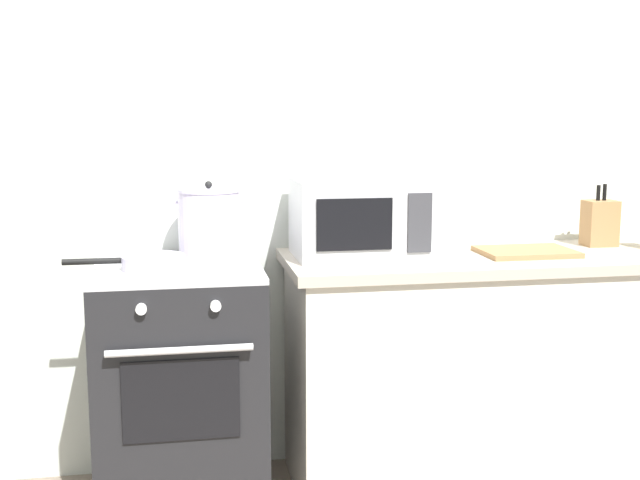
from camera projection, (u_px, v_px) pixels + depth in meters
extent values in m
cube|color=silver|center=(334.00, 166.00, 3.33)|extent=(4.40, 0.10, 2.50)
cube|color=beige|center=(496.00, 372.00, 3.22)|extent=(1.64, 0.56, 0.88)
cube|color=#ADA393|center=(500.00, 259.00, 3.15)|extent=(1.70, 0.60, 0.04)
cube|color=black|center=(181.00, 390.00, 2.98)|extent=(0.60, 0.60, 0.90)
cube|color=#B7B7BC|center=(178.00, 268.00, 2.91)|extent=(0.60, 0.60, 0.02)
cube|color=black|center=(181.00, 400.00, 2.68)|extent=(0.39, 0.01, 0.28)
cylinder|color=silver|center=(180.00, 350.00, 2.62)|extent=(0.48, 0.02, 0.02)
cylinder|color=silver|center=(141.00, 309.00, 2.60)|extent=(0.04, 0.02, 0.04)
cylinder|color=silver|center=(216.00, 306.00, 2.64)|extent=(0.04, 0.02, 0.04)
cylinder|color=silver|center=(209.00, 225.00, 3.04)|extent=(0.23, 0.23, 0.26)
cylinder|color=silver|center=(209.00, 190.00, 3.02)|extent=(0.24, 0.24, 0.01)
sphere|color=black|center=(208.00, 185.00, 3.02)|extent=(0.03, 0.03, 0.03)
cylinder|color=silver|center=(172.00, 202.00, 3.00)|extent=(0.05, 0.01, 0.01)
cylinder|color=silver|center=(245.00, 201.00, 3.05)|extent=(0.05, 0.01, 0.01)
cylinder|color=silver|center=(153.00, 262.00, 2.84)|extent=(0.22, 0.22, 0.05)
cylinder|color=black|center=(92.00, 261.00, 2.80)|extent=(0.20, 0.02, 0.02)
cube|color=silver|center=(359.00, 218.00, 3.09)|extent=(0.50, 0.36, 0.30)
cube|color=black|center=(355.00, 224.00, 2.90)|extent=(0.28, 0.01, 0.19)
cube|color=#38383D|center=(420.00, 223.00, 2.94)|extent=(0.09, 0.01, 0.22)
cube|color=#997047|center=(526.00, 252.00, 3.14)|extent=(0.36, 0.26, 0.02)
cube|color=#997047|center=(600.00, 223.00, 3.34)|extent=(0.13, 0.10, 0.19)
cylinder|color=black|center=(598.00, 193.00, 3.31)|extent=(0.02, 0.02, 0.06)
cylinder|color=black|center=(605.00, 192.00, 3.32)|extent=(0.02, 0.02, 0.07)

